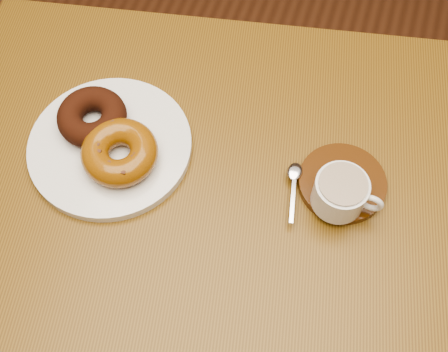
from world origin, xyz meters
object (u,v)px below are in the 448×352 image
(cafe_table, at_px, (213,214))
(coffee_cup, at_px, (341,193))
(donut_plate, at_px, (110,146))
(saucer, at_px, (342,183))

(cafe_table, height_order, coffee_cup, coffee_cup)
(cafe_table, xyz_separation_m, coffee_cup, (0.19, 0.01, 0.18))
(cafe_table, distance_m, coffee_cup, 0.26)
(donut_plate, distance_m, saucer, 0.37)
(cafe_table, distance_m, saucer, 0.25)
(coffee_cup, bearing_deg, donut_plate, -173.44)
(saucer, bearing_deg, donut_plate, -172.76)
(saucer, relative_size, coffee_cup, 1.29)
(donut_plate, height_order, coffee_cup, coffee_cup)
(cafe_table, height_order, donut_plate, donut_plate)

